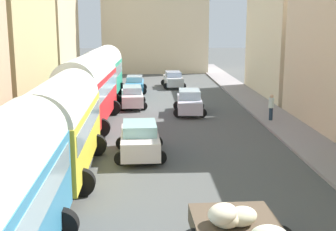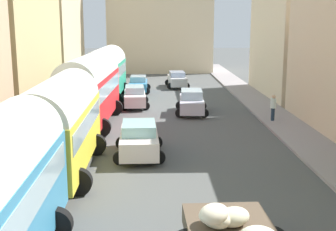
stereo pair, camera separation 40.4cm
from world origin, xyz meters
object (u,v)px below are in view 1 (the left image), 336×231
Objects in this scene: car_4 at (135,84)px; pedestrian_1 at (271,106)px; parked_bus_3 at (102,71)px; parked_bus_1 at (60,122)px; car_2 at (140,139)px; car_0 at (189,102)px; car_3 at (132,97)px; parked_bus_2 at (88,87)px; car_1 at (173,79)px.

car_4 is 15.28m from pedestrian_1.
pedestrian_1 is at bearing -37.97° from parked_bus_3.
parked_bus_1 is 4.18m from car_2.
parked_bus_1 reaches higher than car_0.
pedestrian_1 is (8.82, -5.54, 0.23)m from car_3.
car_1 is (6.05, 15.68, -1.59)m from parked_bus_2.
pedestrian_1 is at bearing -31.56° from car_0.
car_4 is at bearing 78.96° from parked_bus_2.
pedestrian_1 reaches higher than car_2.
car_3 is 10.42m from pedestrian_1.
parked_bus_1 is 4.62× the size of pedestrian_1.
car_2 is (3.19, -15.68, -1.50)m from parked_bus_3.
car_3 reaches higher than car_1.
car_0 is at bearing 71.76° from car_2.
parked_bus_2 is 16.89m from car_1.
car_3 is at bearing 93.39° from car_2.
car_0 reaches higher than car_1.
parked_bus_1 is 2.07× the size of car_4.
parked_bus_2 is at bearing -178.98° from pedestrian_1.
pedestrian_1 is (11.27, 9.20, -1.18)m from parked_bus_1.
car_1 is at bearing 82.70° from car_2.
parked_bus_3 is (0.00, 18.00, 0.12)m from parked_bus_1.
car_1 is 1.04× the size of car_4.
pedestrian_1 is at bearing -71.37° from car_1.
car_2 is at bearing -87.88° from car_4.
car_1 is 2.33× the size of pedestrian_1.
parked_bus_1 is 1.98× the size of car_1.
parked_bus_1 reaches higher than car_4.
car_2 is (-3.25, -9.85, -0.01)m from car_0.
car_3 is at bearing 66.85° from parked_bus_2.
car_1 is at bearing 108.63° from pedestrian_1.
car_0 is at bearing 62.13° from parked_bus_1.
parked_bus_1 is 1.92× the size of car_3.
parked_bus_1 is 1.95× the size of car_2.
parked_bus_3 is 9.15m from car_1.
car_2 is 19.38m from car_4.
pedestrian_1 reaches higher than car_3.
parked_bus_3 reaches higher than pedestrian_1.
car_1 is at bearing 70.10° from car_3.
car_0 is at bearing -88.24° from car_1.
car_3 is at bearing -53.03° from parked_bus_3.
parked_bus_3 reaches higher than car_4.
car_1 is 0.97× the size of car_3.
car_2 is at bearing -86.61° from car_3.
car_3 is (2.45, 5.74, -1.57)m from parked_bus_2.
parked_bus_1 reaches higher than pedestrian_1.
parked_bus_3 is 2.13× the size of car_3.
car_0 is at bearing -67.39° from car_4.
parked_bus_1 is 1.90× the size of car_0.
car_4 is (-3.96, 9.52, -0.07)m from car_0.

